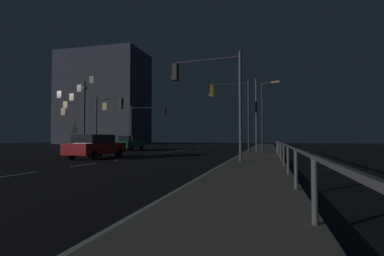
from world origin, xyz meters
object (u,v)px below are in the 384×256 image
Objects in this scene: street_lamp_across_street at (265,109)px; building_distant at (104,99)px; car_oncoming at (130,143)px; traffic_light_far_center at (108,113)px; street_lamp_median at (84,109)px; traffic_light_overhead_east at (210,86)px; car at (96,146)px; traffic_light_mid_right at (146,118)px; street_lamp_corner at (261,107)px; traffic_light_far_right at (232,103)px.

street_lamp_across_street is 46.65m from building_distant.
car_oncoming is 0.84× the size of traffic_light_far_center.
street_lamp_median is 0.32× the size of building_distant.
street_lamp_across_street is (2.74, 12.93, -0.06)m from traffic_light_overhead_east.
traffic_light_mid_right is (-3.24, 15.30, 2.91)m from car.
traffic_light_overhead_east is 0.88× the size of street_lamp_median.
street_lamp_median reaches higher than traffic_light_far_center.
street_lamp_corner reaches higher than traffic_light_mid_right.
building_distant is (-21.82, 29.52, 9.47)m from car_oncoming.
traffic_light_far_right is at bearing -113.87° from street_lamp_across_street.
street_lamp_corner is at bearing 43.81° from car.
street_lamp_median is 40.22m from building_distant.
car is at bearing -49.31° from street_lamp_median.
building_distant reaches higher than car.
building_distant is (-33.13, 42.12, 6.09)m from traffic_light_overhead_east.
car is at bearing 171.12° from traffic_light_overhead_east.
street_lamp_across_street reaches higher than car_oncoming.
traffic_light_far_right reaches higher than car.
traffic_light_far_center is 0.81× the size of street_lamp_corner.
street_lamp_across_street is (10.64, 11.69, 3.32)m from car.
car is at bearing -73.29° from car_oncoming.
traffic_light_overhead_east is 19.95m from traffic_light_mid_right.
traffic_light_overhead_east is (11.71, -8.84, 0.49)m from traffic_light_far_center.
traffic_light_mid_right is at bearing -49.32° from building_distant.
traffic_light_mid_right is at bearing 101.97° from car.
street_lamp_median is (-2.25, -8.91, 0.29)m from traffic_light_mid_right.
car_oncoming is at bearing 67.24° from street_lamp_median.
street_lamp_median is at bearing -167.47° from street_lamp_corner.
building_distant is at bearing 121.68° from car.
traffic_light_mid_right reaches higher than car_oncoming.
building_distant reaches higher than car_oncoming.
street_lamp_corner reaches higher than traffic_light_far_right.
traffic_light_overhead_east is 0.87× the size of street_lamp_across_street.
traffic_light_mid_right is at bearing 141.36° from traffic_light_far_right.
street_lamp_across_street is 1.81m from street_lamp_corner.
traffic_light_far_right is 1.00× the size of traffic_light_overhead_east.
street_lamp_across_street reaches higher than street_lamp_corner.
street_lamp_across_street is at bearing -14.57° from traffic_light_mid_right.
street_lamp_median is at bearing -104.20° from traffic_light_mid_right.
street_lamp_across_street is at bearing 47.70° from car.
building_distant is at bearing 130.68° from traffic_light_mid_right.
street_lamp_corner is at bearing -6.04° from car_oncoming.
street_lamp_median reaches higher than car_oncoming.
street_lamp_corner is at bearing 77.71° from traffic_light_overhead_east.
car is at bearing -63.39° from traffic_light_far_center.
street_lamp_corner reaches higher than traffic_light_far_center.
traffic_light_far_right is (11.60, -5.20, 3.31)m from car_oncoming.
traffic_light_far_right is 0.28× the size of building_distant.
traffic_light_overhead_east is at bearing -102.29° from street_lamp_corner.
street_lamp_corner is at bearing -99.83° from street_lamp_across_street.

